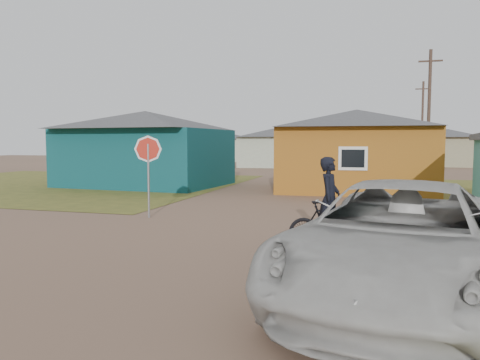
% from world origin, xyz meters
% --- Properties ---
extents(ground, '(120.00, 120.00, 0.00)m').
position_xyz_m(ground, '(0.00, 0.00, 0.00)').
color(ground, brown).
extents(grass_nw, '(20.00, 18.00, 0.00)m').
position_xyz_m(grass_nw, '(-14.00, 13.00, 0.01)').
color(grass_nw, olive).
rests_on(grass_nw, ground).
extents(house_teal, '(8.93, 7.08, 4.00)m').
position_xyz_m(house_teal, '(-8.50, 13.50, 2.05)').
color(house_teal, '#0B3A3F').
rests_on(house_teal, ground).
extents(house_yellow, '(7.72, 6.76, 3.90)m').
position_xyz_m(house_yellow, '(2.50, 14.00, 2.00)').
color(house_yellow, '#975917').
rests_on(house_yellow, ground).
extents(house_pale_west, '(7.04, 6.15, 3.60)m').
position_xyz_m(house_pale_west, '(-6.00, 34.00, 1.86)').
color(house_pale_west, '#A7B198').
rests_on(house_pale_west, ground).
extents(house_beige_east, '(6.95, 6.05, 3.60)m').
position_xyz_m(house_beige_east, '(10.00, 40.00, 1.86)').
color(house_beige_east, gray).
rests_on(house_beige_east, ground).
extents(house_pale_north, '(6.28, 5.81, 3.40)m').
position_xyz_m(house_pale_north, '(-14.00, 46.00, 1.75)').
color(house_pale_north, '#A7B198').
rests_on(house_pale_north, ground).
extents(utility_pole_near, '(1.40, 0.20, 8.00)m').
position_xyz_m(utility_pole_near, '(6.50, 22.00, 4.14)').
color(utility_pole_near, '#453229').
rests_on(utility_pole_near, ground).
extents(utility_pole_far, '(1.40, 0.20, 8.00)m').
position_xyz_m(utility_pole_far, '(7.50, 38.00, 4.14)').
color(utility_pole_far, '#453229').
rests_on(utility_pole_far, ground).
extents(stop_sign, '(0.83, 0.16, 2.54)m').
position_xyz_m(stop_sign, '(-3.29, 3.72, 1.86)').
color(stop_sign, gray).
rests_on(stop_sign, ground).
extents(cyclist, '(1.84, 0.72, 2.03)m').
position_xyz_m(cyclist, '(2.52, 0.73, 0.74)').
color(cyclist, black).
rests_on(cyclist, ground).
extents(vehicle, '(4.00, 6.69, 1.74)m').
position_xyz_m(vehicle, '(3.83, -1.95, 0.87)').
color(vehicle, '#B6B5B2').
rests_on(vehicle, ground).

